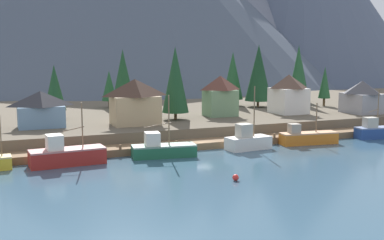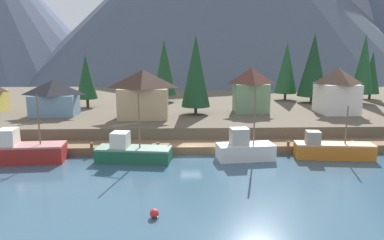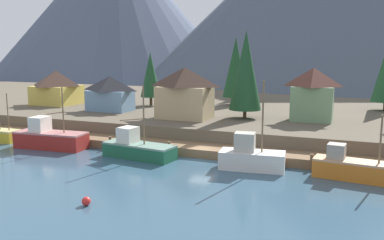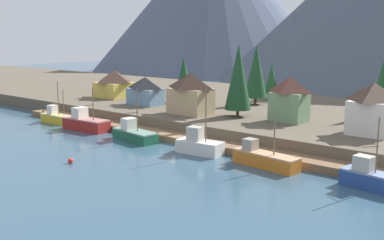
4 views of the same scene
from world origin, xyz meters
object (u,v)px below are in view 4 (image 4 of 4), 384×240
Objects in this scene: fishing_boat_orange at (264,159)px; conifer_far_left at (256,71)px; conifer_mid_right at (238,77)px; house_yellow at (114,83)px; fishing_boat_blue at (370,178)px; fishing_boat_green at (134,134)px; channel_buoy at (70,161)px; house_white at (373,108)px; house_green at (289,99)px; fishing_boat_red at (85,123)px; conifer_back_left at (184,76)px; fishing_boat_yellow at (56,117)px; conifer_mid_left at (272,79)px; fishing_boat_white at (199,145)px; house_tan at (190,93)px; house_blue at (145,91)px.

conifer_far_left reaches higher than fishing_boat_orange.
conifer_mid_right reaches higher than fishing_boat_orange.
house_yellow is at bearing -159.61° from conifer_far_left.
fishing_boat_blue is 1.05× the size of house_yellow.
fishing_boat_green is 12.56× the size of channel_buoy.
house_yellow is at bearing 177.01° from house_white.
conifer_mid_right is at bearing -171.79° from house_green.
conifer_far_left reaches higher than fishing_boat_red.
conifer_back_left is at bearing 15.35° from house_yellow.
fishing_boat_blue is 18.15m from house_white.
fishing_boat_yellow reaches higher than channel_buoy.
channel_buoy is at bearing -87.93° from conifer_mid_left.
fishing_boat_blue is 26.75m from house_green.
house_yellow is at bearing 177.71° from house_green.
fishing_boat_green is at bearing -65.89° from conifer_back_left.
fishing_boat_yellow is at bearing -129.36° from conifer_far_left.
fishing_boat_blue is 0.84× the size of conifer_back_left.
house_white is at bearing 36.57° from fishing_boat_white.
conifer_back_left is at bearing -130.61° from conifer_mid_left.
fishing_boat_white is at bearing -73.65° from conifer_mid_left.
fishing_boat_white is at bearing -46.10° from house_tan.
fishing_boat_yellow is at bearing 149.68° from channel_buoy.
channel_buoy is (3.53, -14.46, -0.74)m from fishing_boat_green.
conifer_mid_left is at bearing 97.18° from conifer_far_left.
fishing_boat_white reaches higher than fishing_boat_orange.
house_white reaches higher than fishing_boat_orange.
fishing_boat_yellow is 0.90× the size of fishing_boat_green.
channel_buoy is (-9.53, -14.65, -0.90)m from fishing_boat_white.
conifer_far_left is (13.60, 6.69, 1.28)m from conifer_back_left.
conifer_back_left is at bearing 82.17° from fishing_boat_red.
house_blue is at bearing -179.11° from house_white.
conifer_back_left is 0.78× the size of conifer_far_left.
fishing_boat_blue reaches higher than fishing_boat_yellow.
fishing_boat_white is at bearing -30.59° from house_blue.
conifer_back_left is (-19.11, 7.74, -1.38)m from conifer_mid_right.
house_tan is at bearing 28.21° from fishing_boat_yellow.
fishing_boat_red is 21.67m from channel_buoy.
fishing_boat_white is 1.24× the size of house_green.
house_blue reaches higher than fishing_boat_red.
fishing_boat_orange is 0.76× the size of conifer_far_left.
fishing_boat_white is 10.46m from fishing_boat_orange.
fishing_boat_red is 46.87m from house_white.
fishing_boat_green is 39.78m from conifer_mid_left.
fishing_boat_red is at bearing -115.83° from conifer_far_left.
house_white is 0.61× the size of conifer_far_left.
house_white is 58.87m from house_yellow.
fishing_boat_orange is 19.62m from house_green.
house_green is at bearing 174.73° from house_white.
fishing_boat_yellow is at bearing 171.89° from fishing_boat_red.
fishing_boat_orange is 0.74× the size of conifer_mid_right.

